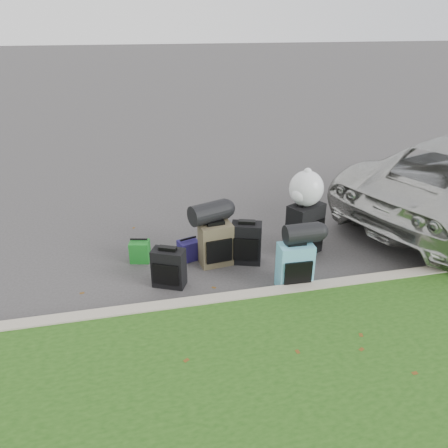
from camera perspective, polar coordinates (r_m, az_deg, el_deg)
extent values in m
plane|color=#383535|center=(6.39, 1.27, -5.13)|extent=(120.00, 120.00, 0.00)
cube|color=#9E937F|center=(5.54, 3.80, -9.57)|extent=(120.00, 0.18, 0.15)
cube|color=black|center=(5.81, -7.21, -5.70)|extent=(0.48, 0.39, 0.53)
cube|color=black|center=(6.29, 2.94, -2.49)|extent=(0.49, 0.38, 0.61)
cube|color=#413927|center=(6.23, -1.08, -2.68)|extent=(0.49, 0.34, 0.63)
cube|color=teal|center=(5.76, 9.21, -5.48)|extent=(0.45, 0.28, 0.63)
cube|color=black|center=(6.60, 10.48, -0.66)|extent=(0.61, 0.52, 0.79)
cube|color=#197020|center=(6.49, -10.93, -3.52)|extent=(0.32, 0.28, 0.31)
cube|color=#1D1751|center=(6.44, -4.66, -3.41)|extent=(0.33, 0.29, 0.30)
cylinder|color=black|center=(6.11, -1.94, 1.50)|extent=(0.62, 0.47, 0.30)
cylinder|color=black|center=(5.62, 10.18, -1.21)|extent=(0.47, 0.27, 0.26)
sphere|color=silver|center=(6.35, 10.70, 4.58)|extent=(0.50, 0.50, 0.50)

